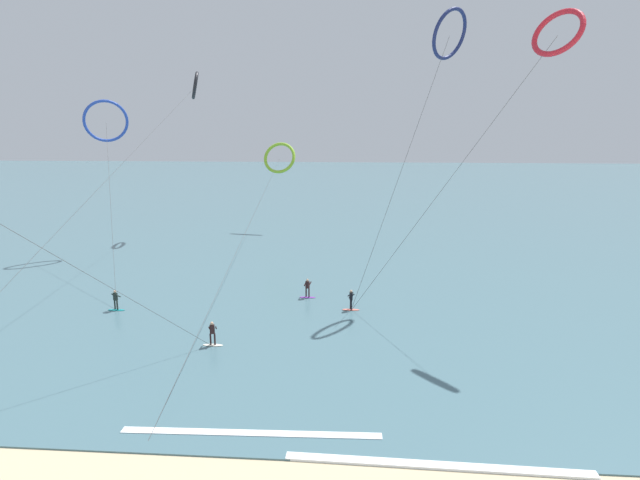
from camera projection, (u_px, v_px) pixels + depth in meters
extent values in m
cube|color=#476B75|center=(345.00, 190.00, 119.84)|extent=(400.00, 200.00, 0.08)
ellipsoid|color=purple|center=(308.00, 297.00, 43.91)|extent=(1.40, 0.40, 0.06)
cylinder|color=black|center=(309.00, 293.00, 43.76)|extent=(0.12, 0.12, 0.80)
cylinder|color=black|center=(306.00, 292.00, 43.88)|extent=(0.12, 0.12, 0.80)
cube|color=black|center=(308.00, 285.00, 43.67)|extent=(0.37, 0.31, 0.62)
sphere|color=tan|center=(307.00, 280.00, 43.58)|extent=(0.22, 0.22, 0.22)
cylinder|color=black|center=(310.00, 284.00, 43.68)|extent=(0.27, 0.50, 0.39)
cylinder|color=black|center=(305.00, 283.00, 43.87)|extent=(0.27, 0.50, 0.39)
ellipsoid|color=#EA7260|center=(351.00, 310.00, 40.94)|extent=(1.40, 0.40, 0.06)
cylinder|color=black|center=(351.00, 305.00, 40.71)|extent=(0.12, 0.12, 0.80)
cylinder|color=black|center=(351.00, 304.00, 40.98)|extent=(0.12, 0.12, 0.80)
cube|color=black|center=(351.00, 296.00, 40.69)|extent=(0.27, 0.36, 0.62)
sphere|color=tan|center=(351.00, 291.00, 40.60)|extent=(0.22, 0.22, 0.22)
cylinder|color=black|center=(352.00, 296.00, 40.58)|extent=(0.51, 0.20, 0.39)
cylinder|color=black|center=(351.00, 294.00, 41.01)|extent=(0.51, 0.20, 0.39)
ellipsoid|color=silver|center=(213.00, 345.00, 34.27)|extent=(1.40, 0.40, 0.06)
cylinder|color=black|center=(211.00, 339.00, 34.15)|extent=(0.12, 0.12, 0.80)
cylinder|color=black|center=(215.00, 339.00, 34.19)|extent=(0.12, 0.12, 0.80)
cube|color=black|center=(212.00, 329.00, 34.02)|extent=(0.36, 0.26, 0.62)
sphere|color=tan|center=(212.00, 323.00, 33.93)|extent=(0.22, 0.22, 0.22)
cylinder|color=black|center=(209.00, 328.00, 34.09)|extent=(0.20, 0.51, 0.39)
cylinder|color=black|center=(216.00, 328.00, 34.16)|extent=(0.20, 0.51, 0.39)
ellipsoid|color=teal|center=(117.00, 310.00, 40.88)|extent=(1.40, 0.40, 0.06)
cylinder|color=#1E2823|center=(115.00, 305.00, 40.84)|extent=(0.12, 0.12, 0.80)
cylinder|color=#1E2823|center=(117.00, 305.00, 40.72)|extent=(0.12, 0.12, 0.80)
cube|color=#1E2823|center=(115.00, 296.00, 40.63)|extent=(0.37, 0.31, 0.62)
sphere|color=tan|center=(115.00, 292.00, 40.54)|extent=(0.22, 0.22, 0.22)
cylinder|color=#1E2823|center=(114.00, 295.00, 40.83)|extent=(0.27, 0.50, 0.39)
cylinder|color=#1E2823|center=(118.00, 296.00, 40.64)|extent=(0.27, 0.50, 0.39)
cylinder|color=#3F3F3F|center=(99.00, 281.00, 28.70)|extent=(9.98, 9.54, 12.03)
torus|color=navy|center=(450.00, 34.00, 41.06)|extent=(4.01, 4.09, 4.00)
cylinder|color=#3F3F3F|center=(400.00, 173.00, 41.02)|extent=(7.70, 5.57, 21.82)
torus|color=#8CC62D|center=(280.00, 158.00, 71.72)|extent=(4.99, 3.11, 4.41)
cylinder|color=#3F3F3F|center=(246.00, 230.00, 47.63)|extent=(1.33, 51.74, 10.15)
torus|color=#2647B7|center=(106.00, 121.00, 57.17)|extent=(5.03, 3.71, 4.76)
cylinder|color=#3F3F3F|center=(110.00, 201.00, 49.05)|extent=(9.22, 19.47, 15.11)
torus|color=black|center=(195.00, 85.00, 66.96)|extent=(2.17, 3.81, 3.65)
cylinder|color=#3F3F3F|center=(107.00, 179.00, 46.38)|extent=(2.63, 46.98, 19.82)
torus|color=red|center=(558.00, 33.00, 33.25)|extent=(3.77, 3.89, 3.29)
cylinder|color=#3F3F3F|center=(444.00, 187.00, 37.13)|extent=(13.40, 2.39, 20.46)
cube|color=white|center=(438.00, 466.00, 22.11)|extent=(13.43, 0.86, 0.12)
cube|color=white|center=(251.00, 434.00, 24.41)|extent=(12.65, 0.86, 0.12)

